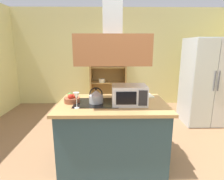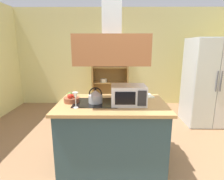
% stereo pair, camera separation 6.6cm
% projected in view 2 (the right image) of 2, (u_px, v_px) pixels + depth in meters
% --- Properties ---
extents(ground_plane, '(7.80, 7.80, 0.00)m').
position_uv_depth(ground_plane, '(129.00, 164.00, 2.67)').
color(ground_plane, '#8B6546').
extents(wall_back, '(6.00, 0.12, 2.70)m').
position_uv_depth(wall_back, '(121.00, 58.00, 5.28)').
color(wall_back, beige).
rests_on(wall_back, ground).
extents(kitchen_island, '(1.50, 0.96, 0.90)m').
position_uv_depth(kitchen_island, '(112.00, 132.00, 2.65)').
color(kitchen_island, '#2E4950').
rests_on(kitchen_island, ground).
extents(range_hood, '(0.90, 0.70, 1.26)m').
position_uv_depth(range_hood, '(112.00, 40.00, 2.36)').
color(range_hood, '#A66539').
extents(refrigerator, '(0.90, 0.77, 1.84)m').
position_uv_depth(refrigerator, '(208.00, 82.00, 3.92)').
color(refrigerator, silver).
rests_on(refrigerator, ground).
extents(dish_cabinet, '(1.01, 0.40, 1.70)m').
position_uv_depth(dish_cabinet, '(110.00, 80.00, 5.20)').
color(dish_cabinet, olive).
rests_on(dish_cabinet, ground).
extents(kettle, '(0.20, 0.20, 0.22)m').
position_uv_depth(kettle, '(96.00, 96.00, 2.53)').
color(kettle, '#B3B6BB').
rests_on(kettle, kitchen_island).
extents(cutting_board, '(0.37, 0.29, 0.02)m').
position_uv_depth(cutting_board, '(142.00, 96.00, 2.87)').
color(cutting_board, white).
rests_on(cutting_board, kitchen_island).
extents(microwave, '(0.46, 0.35, 0.26)m').
position_uv_depth(microwave, '(129.00, 95.00, 2.47)').
color(microwave, silver).
rests_on(microwave, kitchen_island).
extents(wine_glass_on_counter, '(0.08, 0.08, 0.21)m').
position_uv_depth(wine_glass_on_counter, '(75.00, 96.00, 2.30)').
color(wine_glass_on_counter, silver).
rests_on(wine_glass_on_counter, kitchen_island).
extents(fruit_bowl, '(0.22, 0.22, 0.14)m').
position_uv_depth(fruit_bowl, '(72.00, 99.00, 2.56)').
color(fruit_bowl, brown).
rests_on(fruit_bowl, kitchen_island).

